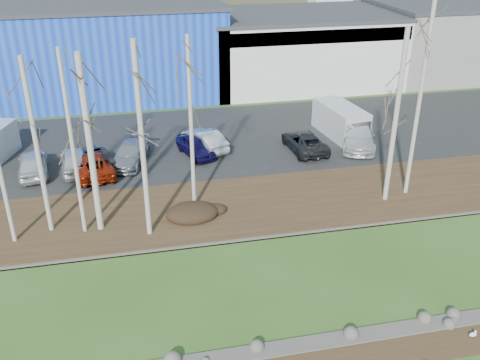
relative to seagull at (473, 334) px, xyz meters
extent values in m
cube|color=#382616|center=(-7.58, 12.39, -0.08)|extent=(80.00, 7.00, 0.15)
cube|color=black|center=(-7.58, 22.89, -0.08)|extent=(80.00, 14.00, 0.14)
cube|color=#1435B3|center=(-13.58, 36.89, 3.85)|extent=(20.00, 12.00, 8.00)
cube|color=#333338|center=(-13.58, 36.89, 8.00)|extent=(20.40, 12.24, 0.30)
cube|color=beige|center=(4.42, 36.89, 3.10)|extent=(18.00, 12.00, 6.50)
cube|color=#333338|center=(4.42, 36.89, 6.50)|extent=(18.36, 12.24, 0.30)
cube|color=navy|center=(4.42, 30.99, 5.45)|extent=(17.64, 0.20, 1.20)
cube|color=gray|center=(20.42, 36.89, 3.35)|extent=(14.00, 12.00, 7.00)
cube|color=#333338|center=(20.42, 36.89, 7.00)|extent=(14.28, 12.24, 0.30)
cylinder|color=gold|center=(-0.04, -0.03, -0.11)|extent=(0.01, 0.01, 0.09)
cylinder|color=gold|center=(-0.04, 0.02, -0.11)|extent=(0.01, 0.01, 0.09)
ellipsoid|color=white|center=(-0.01, 0.00, -0.01)|extent=(0.32, 0.18, 0.18)
cube|color=gray|center=(-0.01, 0.00, 0.03)|extent=(0.22, 0.16, 0.02)
sphere|color=white|center=(0.11, 0.05, 0.07)|extent=(0.10, 0.10, 0.10)
cone|color=gold|center=(0.17, 0.07, 0.07)|extent=(0.06, 0.05, 0.03)
ellipsoid|color=black|center=(-9.64, 11.60, 0.29)|extent=(2.93, 2.07, 0.57)
cylinder|color=beige|center=(-17.12, 11.88, 4.62)|extent=(0.24, 0.24, 9.24)
cylinder|color=beige|center=(-14.57, 11.44, 4.69)|extent=(0.32, 0.32, 9.38)
cylinder|color=beige|center=(-15.38, 11.36, 4.82)|extent=(0.20, 0.20, 9.64)
cylinder|color=beige|center=(-12.05, 10.39, 5.03)|extent=(0.26, 0.26, 10.06)
cylinder|color=beige|center=(-9.36, 12.78, 4.84)|extent=(0.22, 0.22, 9.69)
cylinder|color=beige|center=(1.71, 11.28, 4.94)|extent=(0.27, 0.27, 9.89)
cylinder|color=beige|center=(3.30, 11.80, 6.49)|extent=(0.23, 0.23, 12.98)
imported|color=silver|center=(-18.84, 19.23, 0.74)|extent=(2.27, 4.60, 1.51)
imported|color=black|center=(-15.35, 19.53, 0.63)|extent=(2.82, 4.13, 1.29)
imported|color=#9D230B|center=(-15.11, 18.54, 0.69)|extent=(3.05, 5.35, 1.41)
imported|color=gray|center=(-12.70, 19.72, 0.67)|extent=(3.15, 5.02, 1.36)
imported|color=#130D42|center=(-8.25, 20.05, 0.66)|extent=(2.69, 4.24, 1.35)
imported|color=silver|center=(-7.49, 20.96, 0.72)|extent=(3.01, 4.68, 1.46)
imported|color=#27272A|center=(-0.63, 19.24, 0.65)|extent=(2.44, 4.89, 1.33)
imported|color=silver|center=(3.44, 19.25, 0.79)|extent=(4.10, 5.94, 1.60)
imported|color=silver|center=(-16.26, 19.23, 0.74)|extent=(2.27, 4.60, 1.51)
imported|color=black|center=(-15.03, 19.53, 0.63)|extent=(2.82, 4.13, 1.29)
cube|color=white|center=(2.97, 21.61, 1.12)|extent=(2.77, 5.41, 2.27)
cube|color=black|center=(3.22, 19.57, 1.12)|extent=(2.17, 1.32, 1.41)
camera|label=1|loc=(-12.53, -13.95, 14.86)|focal=40.00mm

